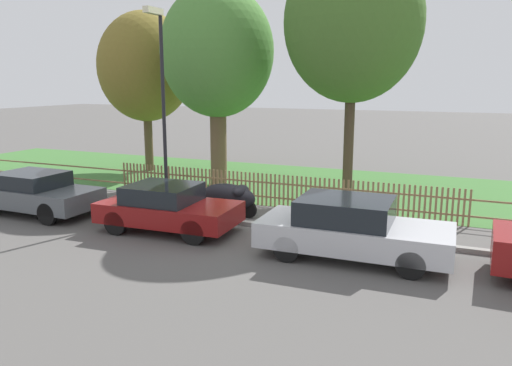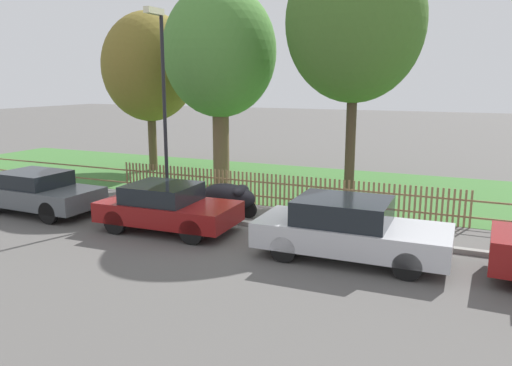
{
  "view_description": "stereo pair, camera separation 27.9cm",
  "coord_description": "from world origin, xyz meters",
  "px_view_note": "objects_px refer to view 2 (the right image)",
  "views": [
    {
      "loc": [
        5.78,
        -12.49,
        4.06
      ],
      "look_at": [
        0.07,
        0.85,
        1.1
      ],
      "focal_mm": 35.0,
      "sensor_mm": 36.0,
      "label": 1
    },
    {
      "loc": [
        6.03,
        -12.37,
        4.06
      ],
      "look_at": [
        0.07,
        0.85,
        1.1
      ],
      "focal_mm": 35.0,
      "sensor_mm": 36.0,
      "label": 2
    }
  ],
  "objects_px": {
    "parked_car_black_saloon": "(38,192)",
    "tree_nearest_kerb": "(150,67)",
    "parked_car_navy_estate": "(167,207)",
    "covered_motorcycle": "(230,196)",
    "tree_behind_motorcycle": "(220,53)",
    "street_lamp": "(162,89)",
    "parked_car_red_compact": "(349,229)",
    "tree_mid_park": "(355,22)"
  },
  "relations": [
    {
      "from": "covered_motorcycle",
      "to": "parked_car_red_compact",
      "type": "bearing_deg",
      "value": -24.6
    },
    {
      "from": "tree_behind_motorcycle",
      "to": "tree_nearest_kerb",
      "type": "bearing_deg",
      "value": 159.85
    },
    {
      "from": "tree_mid_park",
      "to": "street_lamp",
      "type": "height_order",
      "value": "tree_mid_park"
    },
    {
      "from": "tree_nearest_kerb",
      "to": "tree_mid_park",
      "type": "bearing_deg",
      "value": -11.63
    },
    {
      "from": "tree_nearest_kerb",
      "to": "tree_behind_motorcycle",
      "type": "distance_m",
      "value": 4.78
    },
    {
      "from": "tree_nearest_kerb",
      "to": "parked_car_navy_estate",
      "type": "bearing_deg",
      "value": -52.15
    },
    {
      "from": "street_lamp",
      "to": "covered_motorcycle",
      "type": "bearing_deg",
      "value": 13.48
    },
    {
      "from": "street_lamp",
      "to": "parked_car_black_saloon",
      "type": "bearing_deg",
      "value": -154.87
    },
    {
      "from": "tree_nearest_kerb",
      "to": "covered_motorcycle",
      "type": "bearing_deg",
      "value": -39.41
    },
    {
      "from": "covered_motorcycle",
      "to": "street_lamp",
      "type": "distance_m",
      "value": 3.83
    },
    {
      "from": "covered_motorcycle",
      "to": "street_lamp",
      "type": "xyz_separation_m",
      "value": [
        -2.02,
        -0.48,
        3.22
      ]
    },
    {
      "from": "parked_car_black_saloon",
      "to": "street_lamp",
      "type": "xyz_separation_m",
      "value": [
        3.61,
        1.69,
        3.14
      ]
    },
    {
      "from": "street_lamp",
      "to": "parked_car_red_compact",
      "type": "bearing_deg",
      "value": -15.56
    },
    {
      "from": "parked_car_navy_estate",
      "to": "parked_car_red_compact",
      "type": "distance_m",
      "value": 5.12
    },
    {
      "from": "tree_behind_motorcycle",
      "to": "tree_mid_park",
      "type": "xyz_separation_m",
      "value": [
        5.26,
        -0.36,
        0.84
      ]
    },
    {
      "from": "tree_mid_park",
      "to": "street_lamp",
      "type": "bearing_deg",
      "value": -138.99
    },
    {
      "from": "parked_car_navy_estate",
      "to": "covered_motorcycle",
      "type": "distance_m",
      "value": 2.28
    },
    {
      "from": "tree_nearest_kerb",
      "to": "tree_mid_park",
      "type": "xyz_separation_m",
      "value": [
        9.72,
        -2.0,
        1.28
      ]
    },
    {
      "from": "parked_car_black_saloon",
      "to": "parked_car_navy_estate",
      "type": "distance_m",
      "value": 4.76
    },
    {
      "from": "parked_car_navy_estate",
      "to": "tree_mid_park",
      "type": "bearing_deg",
      "value": 55.49
    },
    {
      "from": "covered_motorcycle",
      "to": "tree_behind_motorcycle",
      "type": "height_order",
      "value": "tree_behind_motorcycle"
    },
    {
      "from": "covered_motorcycle",
      "to": "tree_behind_motorcycle",
      "type": "xyz_separation_m",
      "value": [
        -2.47,
        4.06,
        4.52
      ]
    },
    {
      "from": "parked_car_black_saloon",
      "to": "tree_nearest_kerb",
      "type": "distance_m",
      "value": 8.93
    },
    {
      "from": "parked_car_black_saloon",
      "to": "tree_mid_park",
      "type": "height_order",
      "value": "tree_mid_park"
    },
    {
      "from": "tree_nearest_kerb",
      "to": "parked_car_black_saloon",
      "type": "bearing_deg",
      "value": -80.58
    },
    {
      "from": "parked_car_navy_estate",
      "to": "tree_mid_park",
      "type": "relative_size",
      "value": 0.45
    },
    {
      "from": "tree_nearest_kerb",
      "to": "street_lamp",
      "type": "bearing_deg",
      "value": -51.5
    },
    {
      "from": "covered_motorcycle",
      "to": "street_lamp",
      "type": "height_order",
      "value": "street_lamp"
    },
    {
      "from": "parked_car_navy_estate",
      "to": "tree_behind_motorcycle",
      "type": "relative_size",
      "value": 0.5
    },
    {
      "from": "parked_car_black_saloon",
      "to": "tree_mid_park",
      "type": "distance_m",
      "value": 11.54
    },
    {
      "from": "tree_mid_park",
      "to": "parked_car_black_saloon",
      "type": "bearing_deg",
      "value": -145.09
    },
    {
      "from": "tree_behind_motorcycle",
      "to": "tree_mid_park",
      "type": "bearing_deg",
      "value": -3.94
    },
    {
      "from": "parked_car_navy_estate",
      "to": "parked_car_red_compact",
      "type": "xyz_separation_m",
      "value": [
        5.12,
        -0.12,
        0.04
      ]
    },
    {
      "from": "parked_car_navy_estate",
      "to": "tree_nearest_kerb",
      "type": "relative_size",
      "value": 0.54
    },
    {
      "from": "tree_nearest_kerb",
      "to": "tree_mid_park",
      "type": "distance_m",
      "value": 10.01
    },
    {
      "from": "parked_car_black_saloon",
      "to": "tree_behind_motorcycle",
      "type": "xyz_separation_m",
      "value": [
        3.16,
        6.23,
        4.44
      ]
    },
    {
      "from": "parked_car_navy_estate",
      "to": "tree_behind_motorcycle",
      "type": "xyz_separation_m",
      "value": [
        -1.6,
        6.16,
        4.45
      ]
    },
    {
      "from": "tree_behind_motorcycle",
      "to": "covered_motorcycle",
      "type": "bearing_deg",
      "value": -58.71
    },
    {
      "from": "parked_car_black_saloon",
      "to": "parked_car_red_compact",
      "type": "distance_m",
      "value": 9.88
    },
    {
      "from": "parked_car_navy_estate",
      "to": "parked_car_red_compact",
      "type": "relative_size",
      "value": 0.87
    },
    {
      "from": "parked_car_navy_estate",
      "to": "tree_mid_park",
      "type": "distance_m",
      "value": 8.66
    },
    {
      "from": "parked_car_black_saloon",
      "to": "tree_nearest_kerb",
      "type": "xyz_separation_m",
      "value": [
        -1.31,
        7.87,
        4.0
      ]
    }
  ]
}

